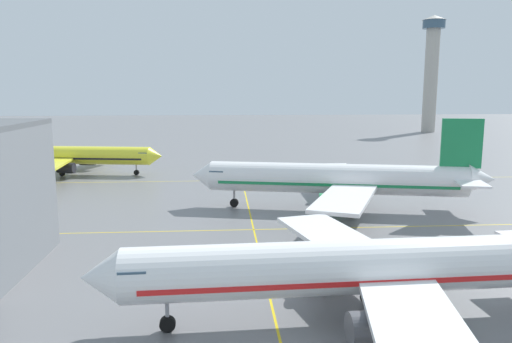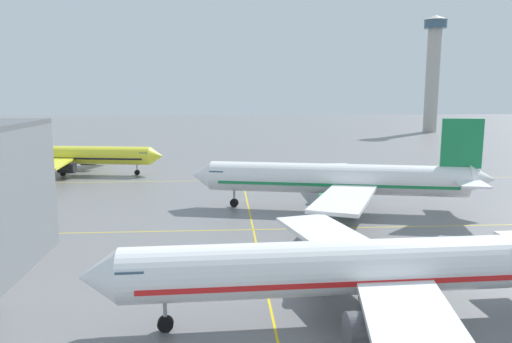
{
  "view_description": "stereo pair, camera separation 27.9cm",
  "coord_description": "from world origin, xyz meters",
  "px_view_note": "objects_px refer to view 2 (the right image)",
  "views": [
    {
      "loc": [
        -3.75,
        -26.11,
        16.47
      ],
      "look_at": [
        1.13,
        42.2,
        5.04
      ],
      "focal_mm": 34.38,
      "sensor_mm": 36.0,
      "label": 1
    },
    {
      "loc": [
        -3.47,
        -26.13,
        16.47
      ],
      "look_at": [
        1.13,
        42.2,
        5.04
      ],
      "focal_mm": 34.38,
      "sensor_mm": 36.0,
      "label": 2
    }
  ],
  "objects_px": {
    "airliner_front_gate": "(360,268)",
    "airliner_third_row": "(74,155)",
    "airliner_second_row": "(339,179)",
    "control_tower": "(433,66)"
  },
  "relations": [
    {
      "from": "airliner_front_gate",
      "to": "airliner_third_row",
      "type": "height_order",
      "value": "airliner_front_gate"
    },
    {
      "from": "airliner_second_row",
      "to": "control_tower",
      "type": "height_order",
      "value": "control_tower"
    },
    {
      "from": "airliner_second_row",
      "to": "airliner_front_gate",
      "type": "bearing_deg",
      "value": -100.91
    },
    {
      "from": "airliner_second_row",
      "to": "airliner_third_row",
      "type": "bearing_deg",
      "value": 144.07
    },
    {
      "from": "airliner_second_row",
      "to": "airliner_third_row",
      "type": "xyz_separation_m",
      "value": [
        -45.13,
        32.7,
        -0.63
      ]
    },
    {
      "from": "airliner_second_row",
      "to": "control_tower",
      "type": "xyz_separation_m",
      "value": [
        65.74,
        123.68,
        21.15
      ]
    },
    {
      "from": "airliner_front_gate",
      "to": "airliner_second_row",
      "type": "height_order",
      "value": "airliner_second_row"
    },
    {
      "from": "airliner_front_gate",
      "to": "control_tower",
      "type": "height_order",
      "value": "control_tower"
    },
    {
      "from": "airliner_front_gate",
      "to": "control_tower",
      "type": "xyz_separation_m",
      "value": [
        72.02,
        156.3,
        21.46
      ]
    },
    {
      "from": "airliner_front_gate",
      "to": "airliner_second_row",
      "type": "xyz_separation_m",
      "value": [
        6.29,
        32.62,
        0.3
      ]
    }
  ]
}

